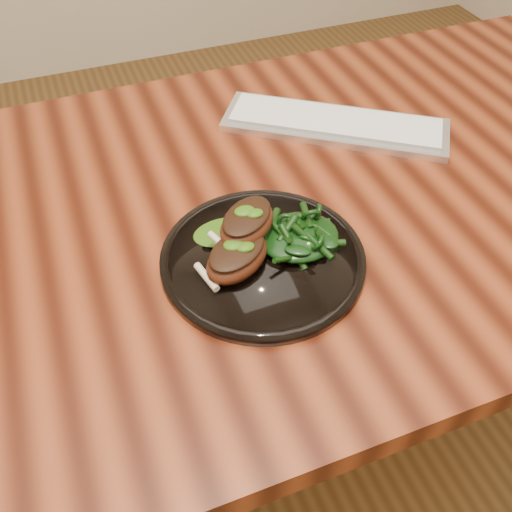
{
  "coord_description": "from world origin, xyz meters",
  "views": [
    {
      "loc": [
        -0.21,
        -0.6,
        1.3
      ],
      "look_at": [
        -0.03,
        -0.13,
        0.78
      ],
      "focal_mm": 40.0,
      "sensor_mm": 36.0,
      "label": 1
    }
  ],
  "objects_px": {
    "greens_heap": "(299,233)",
    "keyboard": "(335,124)",
    "lamb_chop_front": "(237,256)",
    "desk": "(241,245)",
    "plate": "(263,259)"
  },
  "relations": [
    {
      "from": "keyboard",
      "to": "plate",
      "type": "bearing_deg",
      "value": -132.51
    },
    {
      "from": "greens_heap",
      "to": "keyboard",
      "type": "height_order",
      "value": "greens_heap"
    },
    {
      "from": "greens_heap",
      "to": "keyboard",
      "type": "relative_size",
      "value": 0.29
    },
    {
      "from": "desk",
      "to": "lamb_chop_front",
      "type": "bearing_deg",
      "value": -110.98
    },
    {
      "from": "plate",
      "to": "greens_heap",
      "type": "height_order",
      "value": "greens_heap"
    },
    {
      "from": "lamb_chop_front",
      "to": "greens_heap",
      "type": "xyz_separation_m",
      "value": [
        0.09,
        0.01,
        -0.0
      ]
    },
    {
      "from": "desk",
      "to": "plate",
      "type": "relative_size",
      "value": 5.97
    },
    {
      "from": "plate",
      "to": "lamb_chop_front",
      "type": "relative_size",
      "value": 2.31
    },
    {
      "from": "desk",
      "to": "plate",
      "type": "xyz_separation_m",
      "value": [
        -0.01,
        -0.12,
        0.09
      ]
    },
    {
      "from": "keyboard",
      "to": "lamb_chop_front",
      "type": "bearing_deg",
      "value": -135.87
    },
    {
      "from": "lamb_chop_front",
      "to": "greens_heap",
      "type": "relative_size",
      "value": 1.07
    },
    {
      "from": "plate",
      "to": "greens_heap",
      "type": "relative_size",
      "value": 2.48
    },
    {
      "from": "lamb_chop_front",
      "to": "keyboard",
      "type": "distance_m",
      "value": 0.38
    },
    {
      "from": "desk",
      "to": "lamb_chop_front",
      "type": "distance_m",
      "value": 0.19
    },
    {
      "from": "desk",
      "to": "greens_heap",
      "type": "distance_m",
      "value": 0.17
    }
  ]
}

